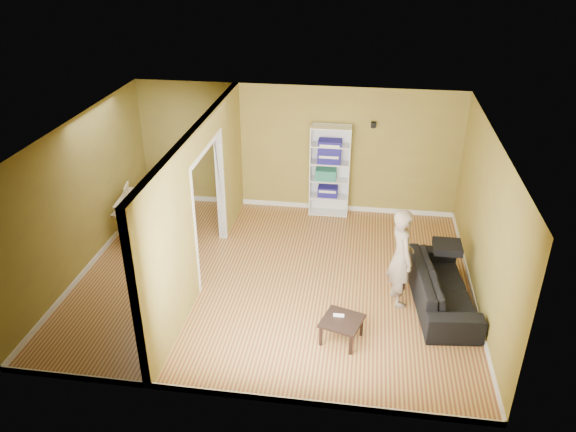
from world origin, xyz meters
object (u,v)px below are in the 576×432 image
object	(u,v)px
chair_near	(148,226)
chair_far	(173,199)
chair_left	(120,210)
bookshelf	(330,170)
sofa	(443,281)
dining_table	(155,201)
person	(402,249)
coffee_table	(342,323)

from	to	relation	value
chair_near	chair_far	world-z (taller)	chair_near
chair_left	chair_near	size ratio (longest dim) A/B	1.00
bookshelf	chair_far	bearing A→B (deg)	-163.87
sofa	dining_table	bearing A→B (deg)	68.49
sofa	chair_left	world-z (taller)	chair_left
person	coffee_table	distance (m)	1.50
sofa	bookshelf	world-z (taller)	bookshelf
chair_far	person	bearing A→B (deg)	129.94
coffee_table	bookshelf	bearing A→B (deg)	97.20
bookshelf	coffee_table	size ratio (longest dim) A/B	3.48
dining_table	coffee_table	bearing A→B (deg)	-34.88
person	dining_table	distance (m)	4.71
sofa	chair_left	xyz separation A→B (m)	(-5.86, 1.40, 0.11)
sofa	chair_far	world-z (taller)	chair_far
sofa	chair_near	xyz separation A→B (m)	(-5.10, 0.87, 0.11)
dining_table	chair_left	xyz separation A→B (m)	(-0.72, -0.02, -0.22)
person	coffee_table	xyz separation A→B (m)	(-0.81, -1.08, -0.64)
sofa	bookshelf	bearing A→B (deg)	28.46
person	chair_near	xyz separation A→B (m)	(-4.43, 0.92, -0.43)
chair_near	dining_table	bearing A→B (deg)	112.93
person	bookshelf	distance (m)	3.23
chair_left	chair_near	xyz separation A→B (m)	(0.76, -0.52, 0.00)
sofa	coffee_table	xyz separation A→B (m)	(-1.49, -1.13, -0.10)
dining_table	chair_left	world-z (taller)	chair_left
dining_table	bookshelf	bearing A→B (deg)	25.23
coffee_table	dining_table	world-z (taller)	dining_table
bookshelf	chair_left	size ratio (longest dim) A/B	1.82
person	coffee_table	size ratio (longest dim) A/B	3.52
person	chair_left	world-z (taller)	person
sofa	person	bearing A→B (deg)	88.12
bookshelf	chair_far	distance (m)	3.18
person	coffee_table	bearing A→B (deg)	125.35
person	dining_table	bearing A→B (deg)	54.21
coffee_table	chair_left	distance (m)	5.05
sofa	bookshelf	distance (m)	3.56
chair_left	coffee_table	bearing A→B (deg)	47.99
chair_near	chair_far	size ratio (longest dim) A/B	1.03
coffee_table	chair_near	size ratio (longest dim) A/B	0.52
dining_table	chair_far	world-z (taller)	chair_far
chair_far	sofa	bearing A→B (deg)	133.49
coffee_table	chair_far	bearing A→B (deg)	138.22
coffee_table	chair_left	world-z (taller)	chair_left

